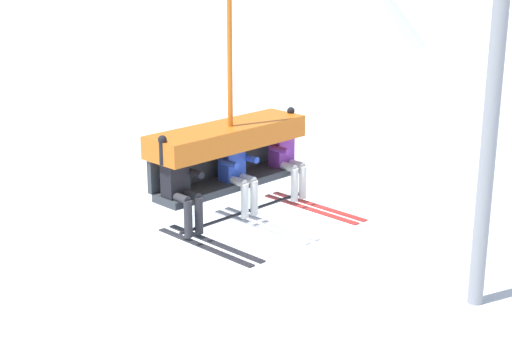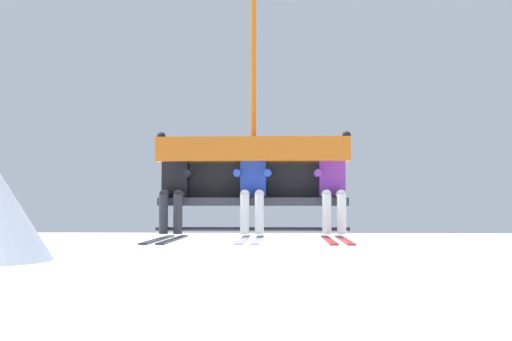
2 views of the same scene
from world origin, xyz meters
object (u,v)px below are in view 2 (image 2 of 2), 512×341
at_px(skier_black, 174,183).
at_px(skier_blue, 253,184).
at_px(chairlift_chair, 254,159).
at_px(skier_purple, 333,183).

distance_m(skier_black, skier_blue, 0.99).
height_order(chairlift_chair, skier_black, chairlift_chair).
bearing_deg(skier_purple, skier_blue, -179.60).
xyz_separation_m(chairlift_chair, skier_purple, (0.99, -0.21, -0.32)).
relative_size(skier_blue, skier_purple, 1.00).
bearing_deg(skier_blue, skier_black, 179.60).
xyz_separation_m(skier_blue, skier_purple, (0.99, 0.01, 0.02)).
relative_size(chairlift_chair, skier_purple, 2.55).
height_order(skier_blue, skier_purple, skier_purple).
bearing_deg(skier_black, chairlift_chair, 12.18).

